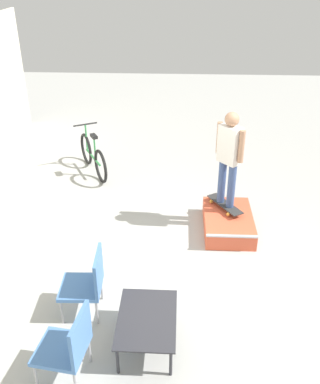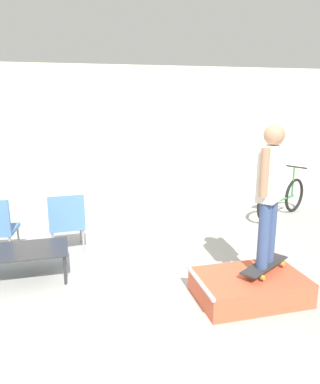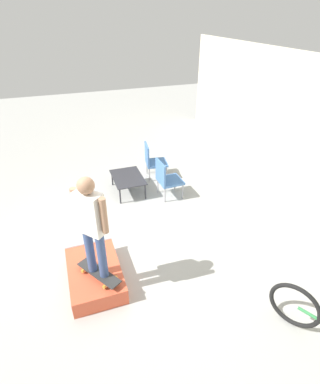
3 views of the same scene
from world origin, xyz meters
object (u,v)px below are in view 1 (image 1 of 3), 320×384
(patio_chair_left, at_px, (69,344))
(skate_ramp_box, at_px, (228,222))
(person_skater, at_px, (229,153))
(patio_chair_right, at_px, (88,281))
(skateboard_on_ramp, at_px, (225,204))
(coffee_table, at_px, (147,320))
(bicycle, at_px, (93,156))

(patio_chair_left, bearing_deg, skate_ramp_box, 155.26)
(patio_chair_left, bearing_deg, person_skater, 157.71)
(skate_ramp_box, distance_m, patio_chair_right, 2.83)
(skate_ramp_box, bearing_deg, patio_chair_left, 146.91)
(skateboard_on_ramp, distance_m, patio_chair_left, 3.75)
(skateboard_on_ramp, distance_m, person_skater, 0.96)
(person_skater, xyz_separation_m, patio_chair_left, (-3.22, 1.91, -0.84))
(patio_chair_left, height_order, patio_chair_right, same)
(coffee_table, bearing_deg, skateboard_on_ramp, -22.51)
(skateboard_on_ramp, height_order, person_skater, person_skater)
(skate_ramp_box, relative_size, coffee_table, 1.29)
(coffee_table, xyz_separation_m, patio_chair_left, (-0.51, 0.78, 0.13))
(skateboard_on_ramp, height_order, patio_chair_right, patio_chair_right)
(bicycle, bearing_deg, skateboard_on_ramp, -154.00)
(skate_ramp_box, height_order, coffee_table, coffee_table)
(coffee_table, bearing_deg, skate_ramp_box, -25.21)
(skateboard_on_ramp, distance_m, patio_chair_right, 2.93)
(patio_chair_right, bearing_deg, patio_chair_left, -2.35)
(patio_chair_left, xyz_separation_m, bicycle, (5.11, 0.72, -0.12))
(skateboard_on_ramp, bearing_deg, person_skater, 58.22)
(coffee_table, distance_m, patio_chair_right, 0.93)
(person_skater, bearing_deg, patio_chair_left, 108.37)
(patio_chair_right, bearing_deg, skateboard_on_ramp, 137.06)
(person_skater, distance_m, patio_chair_right, 3.05)
(skate_ramp_box, bearing_deg, bicycle, 52.00)
(person_skater, bearing_deg, bicycle, 13.41)
(patio_chair_left, relative_size, bicycle, 0.60)
(patio_chair_right, bearing_deg, skate_ramp_box, 133.41)
(patio_chair_left, bearing_deg, bicycle, -163.62)
(coffee_table, bearing_deg, person_skater, -22.51)
(skateboard_on_ramp, xyz_separation_m, patio_chair_left, (-3.22, 1.91, 0.12))
(person_skater, height_order, bicycle, person_skater)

